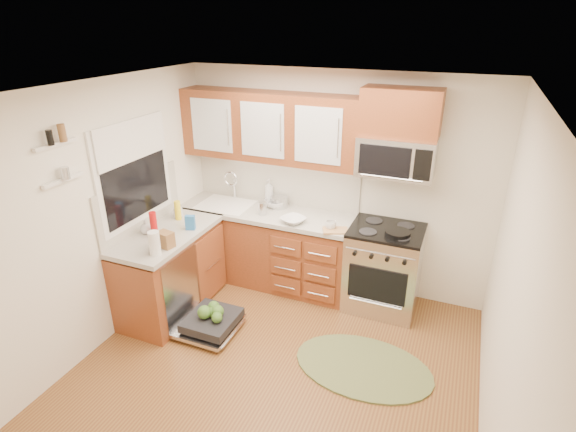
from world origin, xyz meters
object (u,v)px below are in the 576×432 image
at_px(rug, 363,367).
at_px(upper_cabinets, 269,127).
at_px(paper_towel_roll, 154,243).
at_px(bowl_a, 293,220).
at_px(stock_pot, 279,202).
at_px(sink, 226,214).
at_px(cutting_board, 335,230).
at_px(dishwasher, 209,323).
at_px(bowl_b, 276,203).
at_px(cup, 331,225).
at_px(microwave, 396,157).
at_px(skillet, 398,233).
at_px(range, 383,268).

bearing_deg(rug, upper_cabinets, 140.76).
height_order(paper_towel_roll, bowl_a, paper_towel_roll).
xyz_separation_m(upper_cabinets, stock_pot, (0.10, 0.03, -0.89)).
distance_m(upper_cabinets, sink, 1.21).
relative_size(sink, cutting_board, 2.37).
height_order(dishwasher, bowl_b, bowl_b).
distance_m(cutting_board, cup, 0.08).
bearing_deg(upper_cabinets, paper_towel_roll, -109.57).
relative_size(upper_cabinets, bowl_a, 8.07).
bearing_deg(cup, rug, -54.42).
relative_size(microwave, cup, 6.51).
bearing_deg(rug, cup, 125.58).
xyz_separation_m(dishwasher, bowl_b, (0.19, 1.30, 0.87)).
height_order(sink, cutting_board, cutting_board).
relative_size(bowl_b, cup, 2.37).
bearing_deg(rug, bowl_a, 140.27).
bearing_deg(microwave, paper_towel_roll, -143.04).
height_order(microwave, bowl_a, microwave).
relative_size(rug, skillet, 5.02).
xyz_separation_m(dishwasher, cutting_board, (1.04, 0.92, 0.83)).
distance_m(sink, cutting_board, 1.45).
relative_size(skillet, cutting_board, 0.97).
xyz_separation_m(paper_towel_roll, bowl_a, (0.94, 1.15, -0.09)).
xyz_separation_m(upper_cabinets, skillet, (1.53, -0.26, -0.90)).
distance_m(rug, skillet, 1.35).
distance_m(range, bowl_b, 1.44).
bearing_deg(rug, stock_pot, 138.23).
distance_m(microwave, bowl_a, 1.27).
bearing_deg(bowl_b, cup, -24.05).
distance_m(stock_pot, cutting_board, 0.89).
xyz_separation_m(upper_cabinets, dishwasher, (-0.13, -1.27, -1.77)).
height_order(upper_cabinets, cutting_board, upper_cabinets).
relative_size(bowl_a, bowl_b, 0.92).
bearing_deg(microwave, cutting_board, -146.58).
bearing_deg(skillet, stock_pot, 168.81).
height_order(upper_cabinets, microwave, upper_cabinets).
distance_m(dishwasher, bowl_a, 1.39).
xyz_separation_m(dishwasher, cup, (0.98, 0.95, 0.87)).
xyz_separation_m(skillet, paper_towel_roll, (-2.06, -1.22, 0.07)).
height_order(microwave, skillet, microwave).
relative_size(skillet, stock_pot, 1.21).
distance_m(upper_cabinets, skillet, 1.79).
distance_m(stock_pot, paper_towel_roll, 1.63).
bearing_deg(paper_towel_roll, cup, 40.12).
height_order(upper_cabinets, range, upper_cabinets).
distance_m(bowl_a, cup, 0.43).
relative_size(microwave, dishwasher, 1.09).
relative_size(cutting_board, cup, 2.24).
relative_size(range, paper_towel_roll, 4.07).
height_order(rug, bowl_a, bowl_a).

